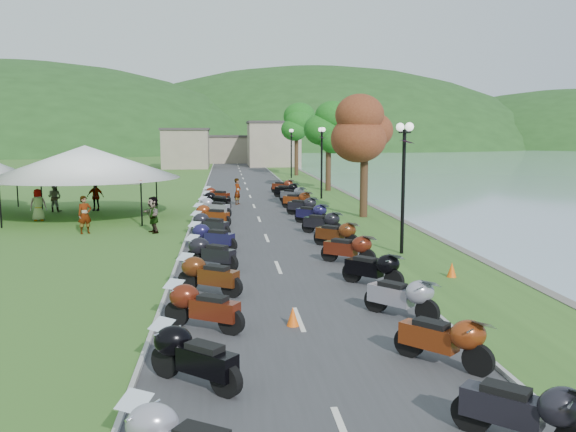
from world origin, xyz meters
name	(u,v)px	position (x,y,z in m)	size (l,w,h in m)	color
road	(250,197)	(0.00, 40.00, 0.01)	(7.00, 120.00, 0.02)	#3A3A3D
hills_backdrop	(231,147)	(0.00, 200.00, 0.00)	(360.00, 120.00, 76.00)	#285621
far_building	(224,148)	(-2.00, 85.00, 2.50)	(18.00, 16.00, 5.00)	gray
moto_row_left	(209,254)	(-2.38, 15.93, 0.55)	(2.60, 41.59, 1.10)	#331411
moto_row_right	(322,223)	(2.60, 22.74, 0.55)	(2.60, 40.95, 1.10)	#331411
vendor_tent_main	(86,182)	(-9.45, 29.80, 2.00)	(6.84, 6.84, 4.00)	white
tree_lakeside	(365,145)	(5.85, 28.38, 3.99)	(2.87, 2.87, 7.98)	#20711D
pedestrian_a	(86,234)	(-8.34, 24.18, 0.00)	(0.65, 0.47, 1.78)	slate
pedestrian_b	(55,212)	(-11.95, 32.58, 0.00)	(0.84, 0.46, 1.72)	slate
traffic_cone_near	(293,317)	(-0.21, 9.50, 0.25)	(0.31, 0.31, 0.49)	#F2590C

